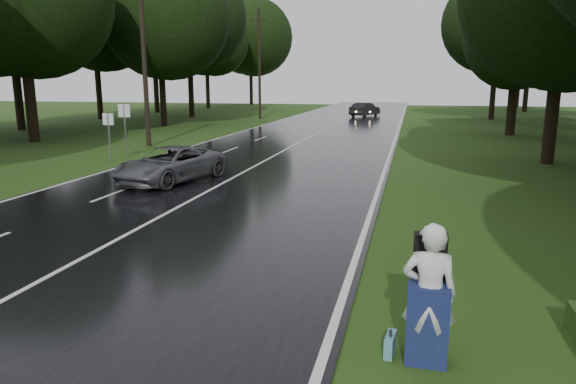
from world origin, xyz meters
name	(u,v)px	position (x,y,z in m)	size (l,w,h in m)	color
ground	(17,295)	(0.00, 0.00, 0.00)	(160.00, 160.00, 0.00)	#284614
road	(282,152)	(0.00, 20.00, 0.02)	(12.00, 140.00, 0.04)	black
lane_center	(282,151)	(0.00, 20.00, 0.04)	(0.12, 140.00, 0.01)	silver
grey_car	(170,164)	(-2.07, 10.56, 0.70)	(2.20, 4.77, 1.32)	#525357
far_car	(365,110)	(1.78, 50.15, 0.78)	(1.57, 4.50, 1.48)	black
hitchhiker	(429,299)	(7.19, -0.63, 0.93)	(0.74, 0.67, 2.01)	silver
suitcase	(390,344)	(6.70, -0.54, 0.15)	(0.12, 0.42, 0.30)	teal
utility_pole_mid	(149,146)	(-8.50, 20.85, 0.00)	(1.80, 0.28, 10.04)	black
utility_pole_far	(260,119)	(-8.50, 44.50, 0.00)	(1.80, 0.28, 10.87)	black
road_sign_a	(111,162)	(-7.20, 14.66, 0.00)	(0.56, 0.10, 2.33)	white
road_sign_b	(127,158)	(-7.20, 16.13, 0.00)	(0.65, 0.10, 2.69)	white
tree_left_d	(35,142)	(-16.70, 21.11, 0.00)	(9.88, 9.88, 15.44)	black
tree_left_e	(164,126)	(-14.07, 34.01, 0.00)	(9.86, 9.86, 15.40)	black
tree_left_f	(192,117)	(-16.65, 45.81, 0.00)	(11.47, 11.47, 17.92)	black
tree_right_d	(547,163)	(13.16, 19.01, 0.00)	(8.64, 8.64, 13.50)	black
tree_right_e	(509,135)	(13.76, 32.74, 0.00)	(7.76, 7.76, 12.13)	black
tree_right_f	(491,119)	(14.64, 48.94, 0.00)	(10.92, 10.92, 17.06)	black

